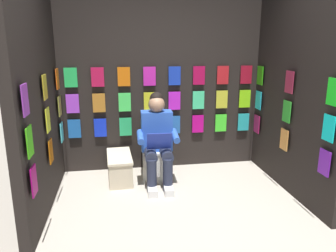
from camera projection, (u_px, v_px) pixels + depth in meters
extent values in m
plane|color=#B2A899|center=(193.00, 243.00, 3.03)|extent=(30.00, 30.00, 0.00)
cube|color=black|center=(161.00, 87.00, 4.66)|extent=(2.93, 0.10, 2.38)
cube|color=blue|center=(74.00, 129.00, 4.53)|extent=(0.17, 0.01, 0.26)
cube|color=#122EE3|center=(100.00, 128.00, 4.58)|extent=(0.17, 0.01, 0.26)
cube|color=#26B566|center=(126.00, 127.00, 4.64)|extent=(0.17, 0.01, 0.26)
cube|color=#18AAC4|center=(150.00, 126.00, 4.69)|extent=(0.17, 0.01, 0.26)
cube|color=blue|center=(174.00, 125.00, 4.75)|extent=(0.17, 0.01, 0.26)
cube|color=#C10A7E|center=(198.00, 124.00, 4.80)|extent=(0.17, 0.01, 0.26)
cube|color=#43EE2F|center=(221.00, 123.00, 4.86)|extent=(0.17, 0.01, 0.26)
cube|color=#24ABB0|center=(243.00, 122.00, 4.91)|extent=(0.17, 0.01, 0.26)
cube|color=#A940E6|center=(73.00, 104.00, 4.44)|extent=(0.17, 0.01, 0.26)
cube|color=#BB7525|center=(99.00, 103.00, 4.49)|extent=(0.17, 0.01, 0.26)
cube|color=#46EC5C|center=(125.00, 102.00, 4.55)|extent=(0.17, 0.01, 0.26)
cube|color=yellow|center=(150.00, 101.00, 4.60)|extent=(0.17, 0.01, 0.26)
cube|color=#C720D4|center=(174.00, 101.00, 4.66)|extent=(0.17, 0.01, 0.26)
cube|color=#41E092|center=(198.00, 100.00, 4.71)|extent=(0.17, 0.01, 0.26)
cube|color=gold|center=(222.00, 99.00, 4.77)|extent=(0.17, 0.01, 0.26)
cube|color=#8CE516|center=(245.00, 99.00, 4.82)|extent=(0.17, 0.01, 0.26)
cube|color=#25C358|center=(71.00, 78.00, 4.35)|extent=(0.17, 0.01, 0.26)
cube|color=#C11544|center=(98.00, 77.00, 4.41)|extent=(0.17, 0.01, 0.26)
cube|color=orange|center=(124.00, 77.00, 4.46)|extent=(0.17, 0.01, 0.26)
cube|color=#CB21A7|center=(150.00, 76.00, 4.52)|extent=(0.17, 0.01, 0.26)
cube|color=#1837BC|center=(175.00, 76.00, 4.57)|extent=(0.17, 0.01, 0.26)
cube|color=#AE0D41|center=(199.00, 75.00, 4.63)|extent=(0.17, 0.01, 0.26)
cube|color=red|center=(223.00, 75.00, 4.68)|extent=(0.17, 0.01, 0.26)
cube|color=maroon|center=(246.00, 75.00, 4.74)|extent=(0.17, 0.01, 0.26)
cube|color=black|center=(295.00, 96.00, 3.90)|extent=(0.10, 1.97, 2.38)
cube|color=#9F1850|center=(257.00, 124.00, 4.79)|extent=(0.01, 0.17, 0.26)
cube|color=#ED9D48|center=(284.00, 140.00, 4.02)|extent=(0.01, 0.17, 0.26)
cube|color=purple|center=(324.00, 162.00, 3.26)|extent=(0.01, 0.17, 0.26)
cube|color=#24C0E0|center=(258.00, 100.00, 4.70)|extent=(0.01, 0.17, 0.26)
cube|color=green|center=(287.00, 111.00, 3.94)|extent=(0.01, 0.17, 0.26)
cube|color=#11EFEA|center=(329.00, 128.00, 3.17)|extent=(0.01, 0.17, 0.26)
cube|color=#2AA513|center=(260.00, 76.00, 4.62)|extent=(0.01, 0.17, 0.26)
cube|color=#982441|center=(289.00, 82.00, 3.85)|extent=(0.01, 0.17, 0.26)
cube|color=#1CEC24|center=(333.00, 92.00, 3.08)|extent=(0.01, 0.17, 0.26)
cube|color=black|center=(38.00, 103.00, 3.45)|extent=(0.10, 1.97, 2.38)
cube|color=#970864|center=(34.00, 181.00, 2.83)|extent=(0.01, 0.17, 0.26)
cube|color=#B35A0B|center=(51.00, 151.00, 3.60)|extent=(0.01, 0.17, 0.26)
cube|color=#50E0EB|center=(62.00, 132.00, 4.36)|extent=(0.01, 0.17, 0.26)
cube|color=#3EBF15|center=(30.00, 142.00, 2.74)|extent=(0.01, 0.17, 0.26)
cube|color=yellow|center=(48.00, 120.00, 3.51)|extent=(0.01, 0.17, 0.26)
cube|color=olive|center=(60.00, 106.00, 4.27)|extent=(0.01, 0.17, 0.26)
cube|color=purple|center=(25.00, 100.00, 2.65)|extent=(0.01, 0.17, 0.26)
cube|color=gold|center=(45.00, 87.00, 3.42)|extent=(0.01, 0.17, 0.26)
cube|color=#E45613|center=(57.00, 79.00, 4.19)|extent=(0.01, 0.17, 0.26)
cylinder|color=white|center=(157.00, 164.00, 4.42)|extent=(0.38, 0.38, 0.40)
cylinder|color=white|center=(156.00, 150.00, 4.37)|extent=(0.41, 0.41, 0.02)
cube|color=white|center=(155.00, 132.00, 4.58)|extent=(0.39, 0.19, 0.36)
cylinder|color=white|center=(155.00, 134.00, 4.49)|extent=(0.39, 0.08, 0.39)
cube|color=blue|center=(157.00, 131.00, 4.28)|extent=(0.41, 0.23, 0.52)
sphere|color=tan|center=(157.00, 104.00, 4.16)|extent=(0.21, 0.21, 0.21)
sphere|color=black|center=(156.00, 99.00, 4.17)|extent=(0.17, 0.17, 0.17)
cylinder|color=#23283D|center=(166.00, 153.00, 4.16)|extent=(0.16, 0.40, 0.15)
cylinder|color=#23283D|center=(150.00, 154.00, 4.13)|extent=(0.16, 0.40, 0.15)
cylinder|color=#23283D|center=(168.00, 175.00, 4.04)|extent=(0.12, 0.12, 0.42)
cylinder|color=#23283D|center=(152.00, 176.00, 4.02)|extent=(0.12, 0.12, 0.42)
cube|color=white|center=(168.00, 190.00, 4.02)|extent=(0.12, 0.26, 0.09)
cube|color=white|center=(152.00, 191.00, 4.00)|extent=(0.12, 0.26, 0.09)
cylinder|color=blue|center=(175.00, 136.00, 4.14)|extent=(0.09, 0.31, 0.13)
cylinder|color=blue|center=(140.00, 137.00, 4.08)|extent=(0.09, 0.31, 0.13)
cube|color=#1F32A4|center=(159.00, 141.00, 3.96)|extent=(0.30, 0.14, 0.23)
cube|color=beige|center=(120.00, 168.00, 4.39)|extent=(0.32, 0.66, 0.32)
cube|color=beige|center=(119.00, 156.00, 4.35)|extent=(0.34, 0.69, 0.03)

